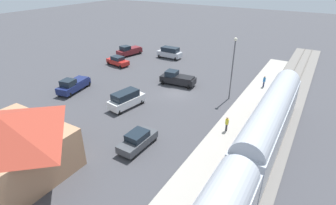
{
  "coord_description": "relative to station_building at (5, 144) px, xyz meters",
  "views": [
    {
      "loc": [
        -16.93,
        30.35,
        15.95
      ],
      "look_at": [
        -1.62,
        5.0,
        1.0
      ],
      "focal_mm": 28.11,
      "sensor_mm": 36.0,
      "label": 1
    }
  ],
  "objects": [
    {
      "name": "pickup_navy",
      "position": [
        9.1,
        -14.68,
        -1.96
      ],
      "size": [
        2.84,
        5.65,
        2.14
      ],
      "color": "navy",
      "rests_on": "ground"
    },
    {
      "name": "sedan_red",
      "position": [
        11.37,
        -27.05,
        -2.11
      ],
      "size": [
        4.73,
        2.79,
        1.74
      ],
      "color": "red",
      "rests_on": "ground"
    },
    {
      "name": "suv_silver",
      "position": [
        5.48,
        -36.03,
        -1.84
      ],
      "size": [
        4.91,
        2.43,
        2.22
      ],
      "color": "silver",
      "rests_on": "ground"
    },
    {
      "name": "railway_track",
      "position": [
        -18.0,
        -22.0,
        -2.89
      ],
      "size": [
        4.8,
        70.0,
        0.3
      ],
      "color": "slate",
      "rests_on": "ground"
    },
    {
      "name": "ground_plane",
      "position": [
        -4.0,
        -22.0,
        -2.99
      ],
      "size": [
        200.0,
        200.0,
        0.0
      ],
      "primitive_type": "plane",
      "color": "#424247"
    },
    {
      "name": "pedestrian_on_platform",
      "position": [
        -13.84,
        -15.61,
        -1.71
      ],
      "size": [
        0.36,
        0.36,
        1.71
      ],
      "color": "#333338",
      "rests_on": "platform"
    },
    {
      "name": "platform",
      "position": [
        -14.0,
        -22.0,
        -2.84
      ],
      "size": [
        3.2,
        46.0,
        0.3
      ],
      "color": "#A8A399",
      "rests_on": "ground"
    },
    {
      "name": "light_pole_near_platform",
      "position": [
        -11.2,
        -24.1,
        2.27
      ],
      "size": [
        0.44,
        0.44,
        8.45
      ],
      "color": "#515156",
      "rests_on": "ground"
    },
    {
      "name": "pickup_maroon",
      "position": [
        13.67,
        -33.25,
        -1.96
      ],
      "size": [
        3.18,
        5.71,
        2.14
      ],
      "color": "maroon",
      "rests_on": "ground"
    },
    {
      "name": "station_building",
      "position": [
        0.0,
        0.0,
        0.0
      ],
      "size": [
        10.15,
        9.01,
        5.75
      ],
      "color": "tan",
      "rests_on": "ground"
    },
    {
      "name": "pickup_black",
      "position": [
        -2.61,
        -24.72,
        -1.96
      ],
      "size": [
        5.57,
        2.92,
        2.14
      ],
      "color": "black",
      "rests_on": "ground"
    },
    {
      "name": "suv_white",
      "position": [
        -0.68,
        -14.79,
        -1.84
      ],
      "size": [
        2.71,
        5.15,
        2.22
      ],
      "color": "white",
      "rests_on": "ground"
    },
    {
      "name": "pedestrian_waiting_far",
      "position": [
        -14.42,
        -30.02,
        -1.71
      ],
      "size": [
        0.36,
        0.36,
        1.71
      ],
      "color": "#23284C",
      "rests_on": "platform"
    },
    {
      "name": "sedan_charcoal",
      "position": [
        -7.19,
        -8.56,
        -2.11
      ],
      "size": [
        1.96,
        4.55,
        1.74
      ],
      "color": "#47494F",
      "rests_on": "ground"
    }
  ]
}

